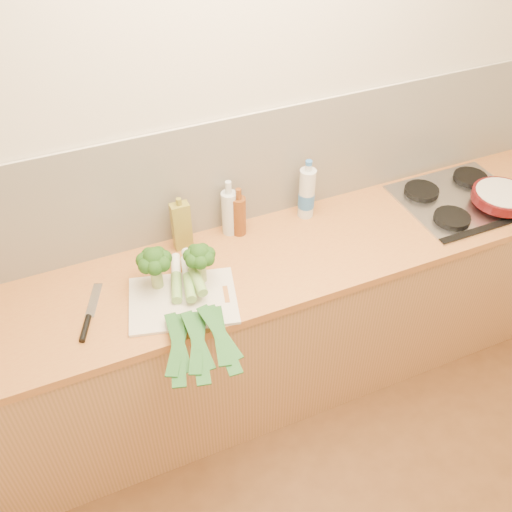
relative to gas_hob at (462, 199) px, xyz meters
The scene contains 15 objects.
room_shell 1.09m from the gas_hob, 163.89° to the left, with size 3.50×3.50×3.50m.
counter 1.12m from the gas_hob, behind, with size 3.20×0.62×0.90m.
gas_hob is the anchor object (origin of this frame).
chopping_board 1.47m from the gas_hob, behind, with size 0.43×0.32×0.01m, color silver.
broccoli_left 1.54m from the gas_hob, behind, with size 0.14×0.15×0.20m.
broccoli_right 1.37m from the gas_hob, behind, with size 0.13×0.13×0.19m.
leek_front 1.50m from the gas_hob, behind, with size 0.24×0.67×0.04m.
leek_mid 1.46m from the gas_hob, behind, with size 0.20×0.65×0.04m.
leek_back 1.41m from the gas_hob, behind, with size 0.11×0.68×0.04m.
chefs_knife 1.84m from the gas_hob, behind, with size 0.15×0.31×0.02m.
skillet 0.18m from the gas_hob, 36.56° to the right, with size 0.40×0.28×0.05m.
oil_tin 1.38m from the gas_hob, behind, with size 0.08×0.05×0.26m.
glass_bottle 1.16m from the gas_hob, 168.39° to the left, with size 0.07×0.07×0.28m.
amber_bottle 1.12m from the gas_hob, 169.24° to the left, with size 0.06×0.06×0.24m.
water_bottle 0.79m from the gas_hob, 164.46° to the left, with size 0.08×0.08×0.28m.
Camera 1 is at (-0.81, -0.50, 2.57)m, focal length 40.00 mm.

